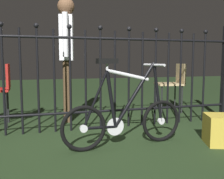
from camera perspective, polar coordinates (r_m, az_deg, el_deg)
name	(u,v)px	position (r m, az deg, el deg)	size (l,w,h in m)	color
ground_plane	(113,143)	(2.77, 0.23, -11.81)	(20.00, 20.00, 0.00)	#1F3018
iron_fence	(93,75)	(3.22, -4.30, 3.20)	(3.85, 0.07, 1.37)	black
bicycle	(124,116)	(2.59, 2.80, -5.93)	(1.31, 0.40, 0.89)	black
chair_tan	(173,81)	(4.51, 13.54, 1.78)	(0.50, 0.50, 0.82)	black
person_visitor	(67,48)	(3.72, -10.07, 9.16)	(0.24, 0.47, 1.74)	#4C3823
display_crate	(221,130)	(2.91, 23.21, -8.26)	(0.31, 0.31, 0.31)	#B29933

